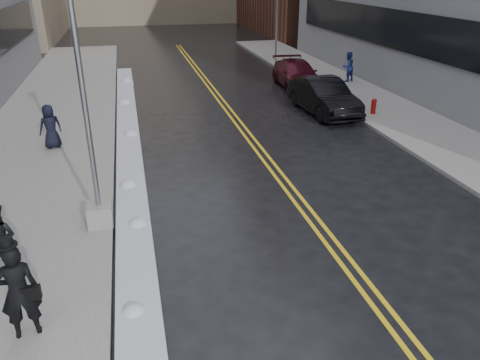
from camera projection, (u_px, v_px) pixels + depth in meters
ground at (236, 253)px, 11.66m from camera, size 160.00×160.00×0.00m
sidewalk_west at (46, 139)px, 19.28m from camera, size 5.50×50.00×0.15m
sidewalk_east at (391, 114)px, 22.59m from camera, size 4.00×50.00×0.15m
lane_line_left at (237, 126)px, 21.01m from camera, size 0.12×50.00×0.01m
lane_line_right at (244, 126)px, 21.08m from camera, size 0.12×50.00×0.01m
snow_ridge at (129, 146)px, 18.16m from camera, size 0.90×30.00×0.34m
lamppost at (90, 141)px, 11.69m from camera, size 0.65×0.65×7.62m
fire_hydrant at (374, 105)px, 22.19m from camera, size 0.26×0.26×0.73m
traffic_signal at (277, 16)px, 33.30m from camera, size 0.16×0.20×6.00m
pedestrian_fedora at (18, 292)px, 8.50m from camera, size 0.79×0.60×1.95m
pedestrian_c at (50, 126)px, 17.78m from camera, size 0.97×0.82×1.69m
pedestrian_east at (348, 67)px, 28.36m from camera, size 1.04×0.93×1.75m
car_black at (324, 96)px, 22.58m from camera, size 2.07×5.18×1.68m
car_maroon at (297, 74)px, 27.65m from camera, size 2.51×5.38×1.52m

